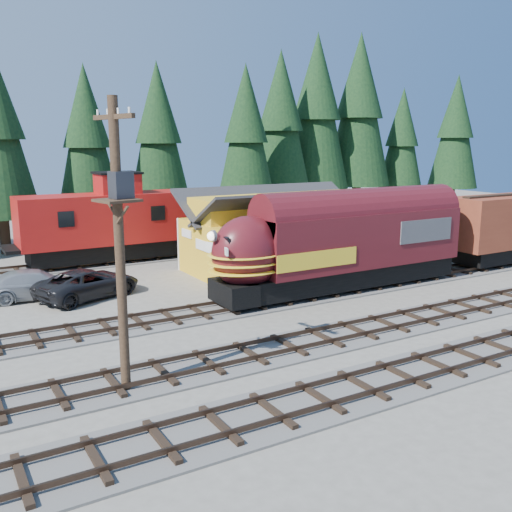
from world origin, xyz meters
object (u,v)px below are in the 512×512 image
locomotive (336,248)px  pickup_truck_a (88,283)px  depot (282,224)px  utility_pole (120,229)px  pickup_truck_b (35,284)px  caboose (104,223)px

locomotive → pickup_truck_a: locomotive is taller
depot → utility_pole: utility_pole is taller
utility_pole → pickup_truck_b: bearing=79.9°
locomotive → pickup_truck_b: locomotive is taller
utility_pole → pickup_truck_a: 13.28m
depot → utility_pole: bearing=-138.4°
utility_pole → depot: bearing=29.1°
locomotive → pickup_truck_b: bearing=154.1°
caboose → utility_pole: utility_pole is taller
depot → caboose: size_ratio=1.16×
caboose → pickup_truck_a: caboose is taller
locomotive → pickup_truck_b: (-14.49, 7.04, -1.74)m
utility_pole → pickup_truck_a: bearing=68.8°
pickup_truck_a → pickup_truck_b: size_ratio=1.06×
depot → pickup_truck_b: size_ratio=2.40×
utility_pole → pickup_truck_b: size_ratio=1.80×
depot → caboose: (-9.50, 7.50, -0.15)m
caboose → utility_pole: (-5.18, -20.53, 2.66)m
depot → pickup_truck_b: 15.42m
pickup_truck_a → caboose: bearing=-44.1°
caboose → pickup_truck_a: size_ratio=1.95×
caboose → utility_pole: 21.34m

